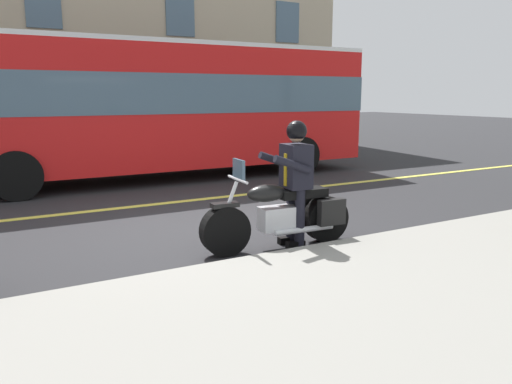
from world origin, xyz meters
TOP-DOWN VIEW (x-y plane):
  - ground_plane at (0.00, 0.00)m, footprint 80.00×80.00m
  - sidewalk_curb at (0.00, 4.50)m, footprint 60.00×5.00m
  - lane_center_stripe at (0.00, -2.00)m, footprint 60.00×0.16m
  - motorcycle_main at (-0.66, 1.50)m, footprint 2.22×0.68m
  - rider_main at (-0.85, 1.51)m, footprint 0.65×0.58m
  - bus_far at (-0.91, -4.90)m, footprint 11.05×2.70m
  - building_backdrop at (0.67, -14.00)m, footprint 23.34×6.06m

SIDE VIEW (x-z plane):
  - ground_plane at x=0.00m, z-range 0.00..0.00m
  - lane_center_stripe at x=0.00m, z-range 0.00..0.01m
  - sidewalk_curb at x=0.00m, z-range 0.00..0.15m
  - motorcycle_main at x=-0.66m, z-range -0.18..1.08m
  - rider_main at x=-0.85m, z-range 0.17..1.91m
  - bus_far at x=-0.91m, z-range 0.22..3.52m
  - building_backdrop at x=0.67m, z-range 0.00..10.57m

